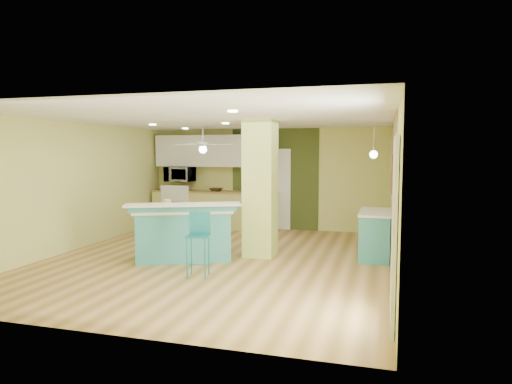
% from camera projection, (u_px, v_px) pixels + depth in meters
% --- Properties ---
extents(floor, '(6.00, 7.00, 0.01)m').
position_uv_depth(floor, '(218.00, 260.00, 8.19)').
color(floor, olive).
rests_on(floor, ground).
extents(ceiling, '(6.00, 7.00, 0.01)m').
position_uv_depth(ceiling, '(217.00, 119.00, 7.97)').
color(ceiling, white).
rests_on(ceiling, wall_back).
extents(wall_back, '(6.00, 0.01, 2.50)m').
position_uv_depth(wall_back, '(267.00, 179.00, 11.44)').
color(wall_back, '#CECE6E').
rests_on(wall_back, floor).
extents(wall_front, '(6.00, 0.01, 2.50)m').
position_uv_depth(wall_front, '(98.00, 217.00, 4.72)').
color(wall_front, '#CECE6E').
rests_on(wall_front, floor).
extents(wall_left, '(0.01, 7.00, 2.50)m').
position_uv_depth(wall_left, '(73.00, 187.00, 8.90)').
color(wall_left, '#CECE6E').
rests_on(wall_left, floor).
extents(wall_right, '(0.01, 7.00, 2.50)m').
position_uv_depth(wall_right, '(394.00, 194.00, 7.26)').
color(wall_right, '#CECE6E').
rests_on(wall_right, floor).
extents(wood_panel, '(0.02, 3.40, 2.50)m').
position_uv_depth(wood_panel, '(393.00, 191.00, 7.84)').
color(wood_panel, '#8F7451').
rests_on(wood_panel, floor).
extents(olive_accent, '(2.20, 0.02, 2.50)m').
position_uv_depth(olive_accent, '(275.00, 179.00, 11.37)').
color(olive_accent, '#3D481C').
rests_on(olive_accent, floor).
extents(interior_door, '(0.82, 0.05, 2.00)m').
position_uv_depth(interior_door, '(274.00, 189.00, 11.36)').
color(interior_door, white).
rests_on(interior_door, floor).
extents(french_door, '(0.04, 1.08, 2.10)m').
position_uv_depth(french_door, '(394.00, 231.00, 5.08)').
color(french_door, silver).
rests_on(french_door, floor).
extents(column, '(0.55, 0.55, 2.50)m').
position_uv_depth(column, '(260.00, 189.00, 8.38)').
color(column, '#C3D964').
rests_on(column, floor).
extents(kitchen_run, '(3.25, 0.63, 0.94)m').
position_uv_depth(kitchen_run, '(214.00, 209.00, 11.57)').
color(kitchen_run, '#C5BF67').
rests_on(kitchen_run, floor).
extents(stove, '(0.76, 0.66, 1.08)m').
position_uv_depth(stove, '(180.00, 209.00, 11.82)').
color(stove, white).
rests_on(stove, floor).
extents(upper_cabinets, '(3.20, 0.34, 0.80)m').
position_uv_depth(upper_cabinets, '(216.00, 151.00, 11.55)').
color(upper_cabinets, white).
rests_on(upper_cabinets, wall_back).
extents(microwave, '(0.70, 0.48, 0.39)m').
position_uv_depth(microwave, '(180.00, 174.00, 11.75)').
color(microwave, silver).
rests_on(microwave, wall_back).
extents(ceiling_fan, '(1.41, 1.41, 0.61)m').
position_uv_depth(ceiling_fan, '(203.00, 145.00, 10.22)').
color(ceiling_fan, silver).
rests_on(ceiling_fan, ceiling).
extents(pendant_lamp, '(0.14, 0.14, 0.69)m').
position_uv_depth(pendant_lamp, '(374.00, 154.00, 8.02)').
color(pendant_lamp, white).
rests_on(pendant_lamp, ceiling).
extents(wall_decor, '(0.03, 0.90, 0.70)m').
position_uv_depth(wall_decor, '(392.00, 173.00, 8.01)').
color(wall_decor, brown).
rests_on(wall_decor, wood_panel).
extents(peninsula, '(2.10, 1.70, 1.05)m').
position_uv_depth(peninsula, '(184.00, 232.00, 8.18)').
color(peninsula, teal).
rests_on(peninsula, floor).
extents(bar_stool, '(0.38, 0.38, 1.00)m').
position_uv_depth(bar_stool, '(199.00, 233.00, 7.05)').
color(bar_stool, '#1C717F').
rests_on(bar_stool, floor).
extents(side_counter, '(0.56, 1.32, 0.85)m').
position_uv_depth(side_counter, '(375.00, 234.00, 8.34)').
color(side_counter, teal).
rests_on(side_counter, floor).
extents(fruit_bowl, '(0.37, 0.37, 0.08)m').
position_uv_depth(fruit_bowl, '(216.00, 190.00, 11.44)').
color(fruit_bowl, '#382716').
rests_on(fruit_bowl, kitchen_run).
extents(canister, '(0.14, 0.14, 0.17)m').
position_uv_depth(canister, '(167.00, 204.00, 8.15)').
color(canister, gold).
rests_on(canister, peninsula).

